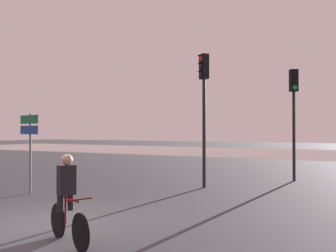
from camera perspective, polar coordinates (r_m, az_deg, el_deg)
The scene contains 6 objects.
ground_plane at distance 8.81m, azimuth -18.81°, elevation -14.11°, with size 120.00×120.00×0.00m, color #333338.
water_strip at distance 35.84m, azimuth 17.57°, elevation -3.95°, with size 80.00×16.00×0.01m, color gray.
traffic_light_center at distance 13.57m, azimuth 5.49°, elevation 4.68°, with size 0.40×0.42×4.81m.
traffic_light_far_right at distance 16.13m, azimuth 18.62°, elevation 3.27°, with size 0.40×0.42×4.55m.
direction_sign_post at distance 12.95m, azimuth -20.34°, elevation -1.78°, with size 1.07×0.30×2.60m.
cyclist at distance 7.13m, azimuth -15.11°, elevation -10.60°, with size 1.56×0.81×1.62m.
Camera 1 is at (6.19, -5.92, 2.05)m, focal length 40.00 mm.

